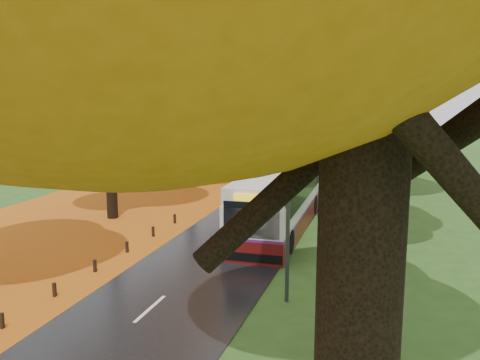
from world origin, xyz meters
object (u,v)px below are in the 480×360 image
at_px(car_white, 272,169).
at_px(streetlamp_far, 368,108).
at_px(streetlamp_near, 281,166).
at_px(car_silver, 292,153).
at_px(streetlamp_mid, 348,121).
at_px(bus, 280,197).
at_px(car_dark, 298,150).

bearing_deg(car_white, streetlamp_far, 55.25).
distance_m(streetlamp_near, car_silver, 34.04).
xyz_separation_m(streetlamp_mid, car_silver, (-6.30, 11.22, -3.91)).
distance_m(streetlamp_near, streetlamp_mid, 22.00).
bearing_deg(car_white, bus, -92.74).
xyz_separation_m(streetlamp_near, streetlamp_mid, (0.00, 22.00, 0.00)).
distance_m(streetlamp_near, car_white, 24.97).
bearing_deg(car_white, car_dark, 73.09).
relative_size(car_white, car_dark, 0.84).
bearing_deg(streetlamp_mid, streetlamp_far, 90.00).
height_order(car_silver, car_dark, car_silver).
height_order(streetlamp_mid, car_silver, streetlamp_mid).
xyz_separation_m(streetlamp_mid, bus, (-2.04, -12.95, -3.04)).
bearing_deg(car_dark, streetlamp_near, -89.19).
height_order(streetlamp_near, car_silver, streetlamp_near).
height_order(bus, car_dark, bus).
bearing_deg(car_silver, car_dark, 94.01).
relative_size(streetlamp_mid, bus, 0.67).
distance_m(streetlamp_mid, bus, 13.46).
bearing_deg(car_white, car_silver, 73.41).
xyz_separation_m(streetlamp_far, car_silver, (-6.30, -10.78, -3.91)).
xyz_separation_m(streetlamp_mid, car_white, (-6.07, 1.88, -4.03)).
relative_size(streetlamp_near, streetlamp_far, 1.00).
height_order(car_white, car_silver, car_silver).
relative_size(streetlamp_near, bus, 0.67).
distance_m(car_white, car_silver, 9.35).
bearing_deg(streetlamp_far, car_dark, -128.59).
height_order(streetlamp_mid, car_dark, streetlamp_mid).
xyz_separation_m(streetlamp_far, bus, (-2.04, -34.95, -3.04)).
xyz_separation_m(car_silver, car_dark, (0.00, 2.89, -0.12)).
relative_size(car_white, car_silver, 0.81).
height_order(streetlamp_mid, car_white, streetlamp_mid).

